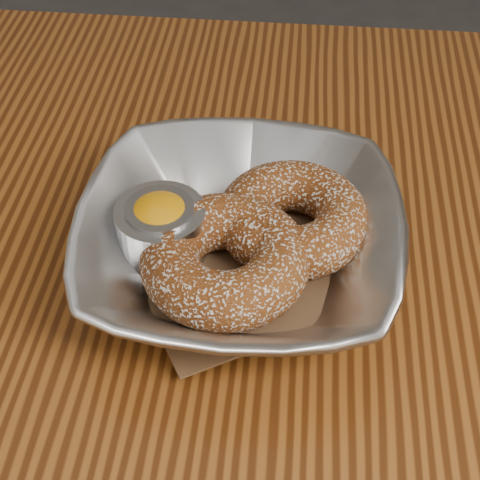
# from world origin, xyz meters

# --- Properties ---
(table) EXTENTS (1.20, 0.80, 0.75)m
(table) POSITION_xyz_m (0.00, 0.00, 0.65)
(table) COLOR brown
(table) RESTS_ON ground_plane
(serving_bowl) EXTENTS (0.22, 0.22, 0.05)m
(serving_bowl) POSITION_xyz_m (-0.04, 0.05, 0.78)
(serving_bowl) COLOR #B2B4B9
(serving_bowl) RESTS_ON table
(parchment) EXTENTS (0.20, 0.20, 0.00)m
(parchment) POSITION_xyz_m (-0.04, 0.05, 0.76)
(parchment) COLOR brown
(parchment) RESTS_ON table
(donut_back) EXTENTS (0.14, 0.14, 0.04)m
(donut_back) POSITION_xyz_m (-0.01, 0.08, 0.78)
(donut_back) COLOR brown
(donut_back) RESTS_ON parchment
(donut_front) EXTENTS (0.13, 0.13, 0.04)m
(donut_front) POSITION_xyz_m (-0.05, 0.03, 0.78)
(donut_front) COLOR brown
(donut_front) RESTS_ON parchment
(ramekin) EXTENTS (0.06, 0.06, 0.05)m
(ramekin) POSITION_xyz_m (-0.09, 0.06, 0.78)
(ramekin) COLOR #B2B4B9
(ramekin) RESTS_ON table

